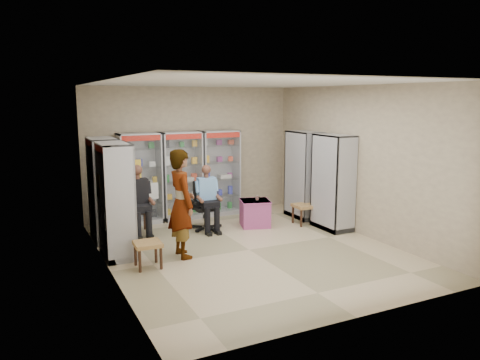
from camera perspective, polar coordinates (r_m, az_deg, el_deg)
name	(u,v)px	position (r m, az deg, el deg)	size (l,w,h in m)	color
floor	(249,250)	(8.67, 1.13, -8.50)	(6.00, 6.00, 0.00)	tan
room_shell	(250,143)	(8.26, 1.17, 4.57)	(5.02, 6.02, 3.01)	tan
cabinet_back_left	(140,179)	(10.49, -12.09, 0.16)	(0.90, 0.50, 2.00)	silver
cabinet_back_mid	(181,176)	(10.75, -7.18, 0.54)	(0.90, 0.50, 2.00)	#A4A6AB
cabinet_back_right	(219,173)	(11.09, -2.53, 0.89)	(0.90, 0.50, 2.00)	#B9BDC1
cabinet_right_far	(304,175)	(10.88, 7.77, 0.64)	(0.50, 0.90, 2.00)	#B8B9BF
cabinet_right_near	(333,182)	(10.00, 11.27, -0.28)	(0.50, 0.90, 2.00)	#9FA2A6
cabinet_left_far	(104,190)	(9.41, -16.21, -1.13)	(0.50, 0.90, 2.00)	#9FA2A6
cabinet_left_near	(116,201)	(8.34, -14.89, -2.44)	(0.50, 0.90, 2.00)	#AFB0B6
wooden_chair	(138,210)	(9.84, -12.36, -3.64)	(0.42, 0.42, 0.94)	black
seated_customer	(138,201)	(9.75, -12.33, -2.56)	(0.44, 0.60, 1.34)	black
office_chair	(206,206)	(9.89, -4.23, -3.13)	(0.56, 0.56, 1.02)	black
seated_shopkeeper	(206,200)	(9.81, -4.13, -2.40)	(0.43, 0.59, 1.30)	#79A0EF
pink_trunk	(255,213)	(10.15, 1.84, -4.06)	(0.59, 0.57, 0.57)	#BE4CA0
tea_glass	(257,198)	(10.10, 2.09, -2.18)	(0.07, 0.07, 0.10)	#571307
woven_stool_a	(304,214)	(10.42, 7.81, -4.15)	(0.44, 0.44, 0.44)	#B5774C
woven_stool_b	(148,255)	(7.89, -11.15, -8.92)	(0.43, 0.43, 0.43)	#9F7A43
standing_man	(182,204)	(8.14, -7.13, -2.87)	(0.69, 0.45, 1.89)	gray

